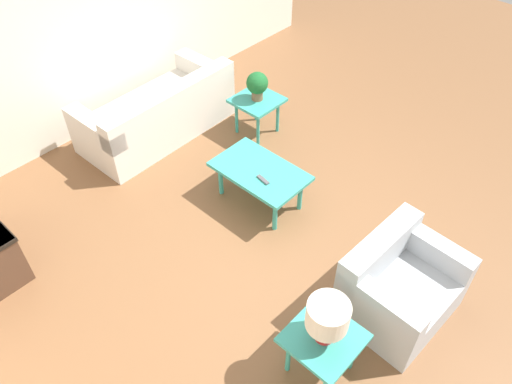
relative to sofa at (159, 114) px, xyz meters
The scene contains 10 objects.
ground_plane 2.30m from the sofa, behind, with size 14.00×14.00×0.00m, color brown.
wall_right 1.33m from the sofa, 10.74° to the left, with size 0.12×7.20×2.70m.
sofa is the anchor object (origin of this frame).
armchair 3.55m from the sofa, behind, with size 0.82×0.98×0.76m.
coffee_table 1.75m from the sofa, behind, with size 0.99×0.60×0.45m.
side_table_plant 1.23m from the sofa, 135.69° to the right, with size 0.54×0.54×0.49m.
side_table_lamp 3.61m from the sofa, 161.23° to the left, with size 0.54×0.54×0.49m.
potted_plant 1.29m from the sofa, 135.69° to the right, with size 0.26×0.26×0.36m.
table_lamp 3.63m from the sofa, 161.23° to the left, with size 0.32×0.32×0.41m.
remote_control 1.89m from the sofa, behind, with size 0.16×0.06×0.02m.
Camera 1 is at (-2.07, 2.78, 3.89)m, focal length 35.00 mm.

